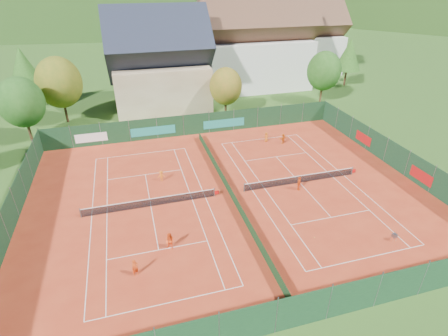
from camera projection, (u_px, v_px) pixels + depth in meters
ground at (229, 194)px, 35.97m from camera, size 600.00×600.00×0.00m
clay_pad at (229, 194)px, 35.96m from camera, size 40.00×32.00×0.01m
court_markings_left at (151, 206)px, 34.03m from camera, size 11.03×23.83×0.00m
court_markings_right at (300, 183)px, 37.88m from camera, size 11.03×23.83×0.00m
tennis_net_left at (152, 202)px, 33.83m from camera, size 13.30×0.10×1.02m
tennis_net_right at (302, 179)px, 37.67m from camera, size 13.30×0.10×1.02m
court_divider at (229, 190)px, 35.72m from camera, size 0.03×28.80×1.00m
fence_north at (193, 125)px, 48.56m from camera, size 40.00×0.10×3.00m
fence_south at (303, 310)px, 21.80m from camera, size 40.00×0.04×3.00m
fence_west at (10, 214)px, 30.42m from camera, size 0.04×32.00×3.00m
fence_east at (396, 157)px, 40.09m from camera, size 0.09×32.00×3.00m
chalet at (159, 66)px, 57.20m from camera, size 16.20×12.00×16.00m
hotel_block_a at (256, 49)px, 66.43m from camera, size 21.60×11.00×17.25m
hotel_block_b at (302, 42)px, 76.88m from camera, size 17.28×10.00×15.50m
tree_west_front at (21, 102)px, 44.83m from camera, size 5.72×5.72×8.69m
tree_west_mid at (59, 83)px, 50.50m from camera, size 6.44×6.44×9.78m
tree_west_back at (24, 68)px, 55.45m from camera, size 5.60×5.60×10.00m
tree_center at (226, 86)px, 53.57m from camera, size 5.01×5.01×7.60m
tree_east_front at (324, 71)px, 59.25m from camera, size 5.72×5.72×8.69m
tree_east_mid at (349, 54)px, 68.04m from camera, size 5.04×5.04×9.00m
tree_east_back at (294, 46)px, 72.50m from camera, size 7.15×7.15×10.86m
mountain_backdrop at (175, 65)px, 258.14m from camera, size 820.00×530.00×242.00m
ball_hopper at (395, 235)px, 29.42m from camera, size 0.34×0.34×0.80m
loose_ball_0 at (172, 237)px, 29.99m from camera, size 0.07×0.07×0.07m
loose_ball_1 at (314, 237)px, 30.01m from camera, size 0.07×0.07×0.07m
loose_ball_2 at (209, 170)px, 40.27m from camera, size 0.07×0.07×0.07m
loose_ball_3 at (170, 161)px, 42.23m from camera, size 0.07×0.07×0.07m
loose_ball_4 at (356, 193)px, 36.14m from camera, size 0.07×0.07×0.07m
player_left_near at (135, 268)px, 25.95m from camera, size 0.64×0.57×1.48m
player_left_mid at (170, 241)px, 28.44m from camera, size 0.98×0.95×1.58m
player_left_far at (161, 176)px, 37.95m from camera, size 0.81×0.47×1.24m
player_right_near at (299, 183)px, 36.30m from camera, size 0.90×0.93×1.56m
player_right_far_a at (266, 137)px, 46.89m from camera, size 0.76×0.63×1.32m
player_right_far_b at (283, 139)px, 46.32m from camera, size 1.36×0.77×1.40m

